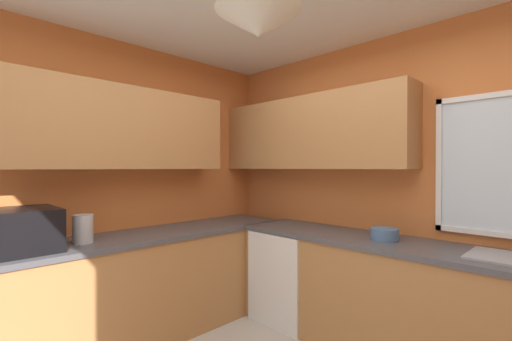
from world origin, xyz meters
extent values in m
cube|color=#D17238|center=(0.00, 1.71, 1.30)|extent=(3.80, 0.06, 2.61)
cube|color=#D17238|center=(-1.87, 0.00, 1.30)|extent=(0.06, 3.48, 2.61)
cube|color=white|center=(0.34, 1.66, 1.48)|extent=(0.04, 0.04, 1.02)
cube|color=#AD7542|center=(-1.68, -0.20, 1.80)|extent=(0.32, 2.35, 0.70)
cube|color=#AD7542|center=(-0.81, 1.52, 1.80)|extent=(2.05, 0.32, 0.70)
cone|color=silver|center=(0.00, 0.00, 2.19)|extent=(0.44, 0.44, 0.14)
cube|color=#AD7542|center=(-1.53, 0.00, 0.43)|extent=(0.62, 3.06, 0.86)
cube|color=#4C4C51|center=(-1.53, 0.00, 0.88)|extent=(0.65, 3.09, 0.04)
cube|color=#AD7542|center=(0.21, 1.37, 0.43)|extent=(2.86, 0.62, 0.86)
cube|color=#4C4C51|center=(0.21, 1.37, 0.88)|extent=(2.89, 0.65, 0.04)
cube|color=white|center=(-0.87, 1.34, 0.43)|extent=(0.60, 0.60, 0.85)
cube|color=black|center=(-1.53, -0.70, 1.04)|extent=(0.48, 0.36, 0.29)
cylinder|color=#B7B7BC|center=(-1.51, -0.35, 1.00)|extent=(0.14, 0.14, 0.21)
cylinder|color=#4C7099|center=(0.04, 1.37, 0.94)|extent=(0.21, 0.21, 0.09)
camera|label=1|loc=(1.19, -1.20, 1.46)|focal=23.62mm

